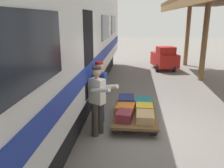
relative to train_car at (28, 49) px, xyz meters
The scene contains 12 objects.
ground_plane 3.80m from the train_car, behind, with size 60.00×60.00×0.00m, color slate.
train_car is the anchor object (origin of this frame).
luggage_cart 3.24m from the train_car, 168.07° to the right, with size 1.15×2.02×0.28m.
suitcase_navy_fabric 3.09m from the train_car, 154.85° to the right, with size 0.45×0.60×0.26m, color navy.
suitcase_burgundy_valise 2.89m from the train_car, behind, with size 0.38×0.51×0.23m, color maroon.
suitcase_orange_carryall 2.95m from the train_car, 166.81° to the right, with size 0.49×0.56×0.20m, color #CC6B23.
suitcase_tan_vintage 3.33m from the train_car, behind, with size 0.44×0.59×0.21m, color tan.
suitcase_teal_softside 3.52m from the train_car, 158.93° to the right, with size 0.49×0.57×0.20m, color #1E666B.
suitcase_yellow_case 3.38m from the train_car, 169.11° to the right, with size 0.46×0.45×0.23m, color gold.
porter_in_overalls 2.05m from the train_car, 167.61° to the right, with size 0.72×0.54×1.70m.
porter_by_door 2.10m from the train_car, behind, with size 0.74×0.63×1.70m.
baggage_tug 8.73m from the train_car, 119.35° to the right, with size 1.46×1.91×1.30m.
Camera 1 is at (0.61, 5.51, 2.78)m, focal length 37.81 mm.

